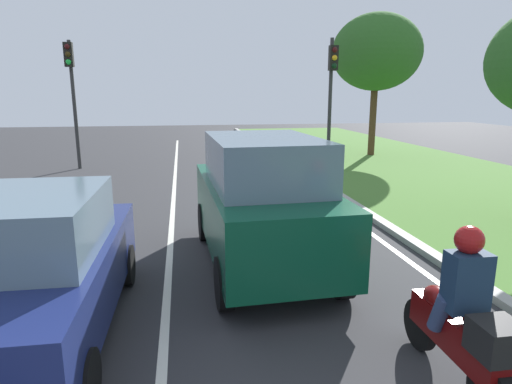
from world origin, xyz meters
TOP-DOWN VIEW (x-y plane):
  - ground_plane at (0.00, 14.00)m, footprint 60.00×60.00m
  - lane_line_center at (-0.70, 14.00)m, footprint 0.12×32.00m
  - lane_line_right_edge at (3.60, 14.00)m, footprint 0.12×32.00m
  - grass_verge_right at (8.50, 14.00)m, footprint 9.00×48.00m
  - curb_right at (4.10, 14.00)m, footprint 0.24×48.00m
  - car_suv_ahead at (0.94, 8.35)m, footprint 2.11×4.57m
  - car_sedan_left_lane at (-2.18, 6.42)m, footprint 1.90×4.33m
  - motorcycle at (2.31, 4.71)m, footprint 0.41×1.90m
  - rider_person at (2.31, 4.76)m, footprint 0.50×0.40m
  - traffic_light_near_right at (5.25, 17.39)m, footprint 0.32×0.50m
  - traffic_light_overhead_left at (-4.54, 19.52)m, footprint 0.32×0.50m
  - tree_roadside_far at (8.68, 21.13)m, footprint 4.14×4.14m

SIDE VIEW (x-z plane):
  - ground_plane at x=0.00m, z-range 0.00..0.00m
  - lane_line_center at x=-0.70m, z-range 0.00..0.01m
  - lane_line_right_edge at x=3.60m, z-range 0.00..0.01m
  - grass_verge_right at x=8.50m, z-range 0.00..0.06m
  - curb_right at x=4.10m, z-range 0.00..0.12m
  - motorcycle at x=2.31m, z-range 0.07..1.08m
  - car_sedan_left_lane at x=-2.18m, z-range -0.01..1.85m
  - car_suv_ahead at x=0.94m, z-range 0.03..2.31m
  - rider_person at x=2.31m, z-range 0.61..1.77m
  - traffic_light_near_right at x=5.25m, z-range 0.86..5.86m
  - traffic_light_overhead_left at x=-4.54m, z-range 0.94..5.92m
  - tree_roadside_far at x=8.68m, z-range 1.53..8.15m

